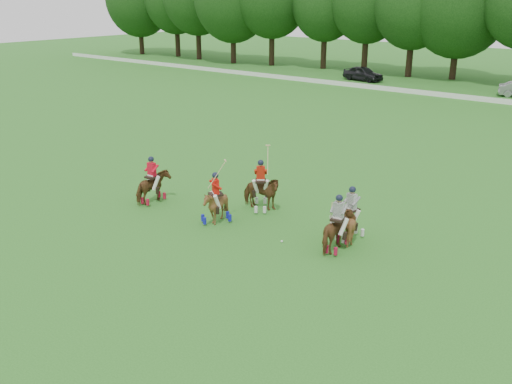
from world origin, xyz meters
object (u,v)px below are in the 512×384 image
Objects in this scene: car_left at (363,73)px; polo_stripe_a at (338,231)px; polo_stripe_b at (351,221)px; polo_ball at (282,241)px; polo_red_c at (216,205)px; polo_red_b at (261,192)px; polo_red_a at (153,187)px.

car_left is 43.24m from polo_stripe_a.
polo_ball is (-1.88, -1.83, -0.71)m from polo_stripe_b.
polo_red_c is 3.34m from polo_ball.
polo_red_c reaches higher than car_left.
polo_red_a is at bearing -151.59° from polo_red_b.
polo_red_a is 1.00× the size of polo_stripe_b.
polo_stripe_b is (5.13, 1.94, -0.01)m from polo_red_c.
polo_stripe_a is at bearing -17.64° from polo_red_b.
car_left is 2.08× the size of polo_red_a.
polo_red_c reaches higher than polo_red_a.
polo_stripe_b reaches higher than polo_ball.
polo_red_b is 1.29× the size of polo_stripe_a.
polo_stripe_a is (19.91, -38.39, 0.01)m from car_left.
car_left is 39.87m from polo_red_b.
polo_stripe_b is (8.95, 1.95, -0.01)m from polo_red_a.
polo_red_a is at bearing -167.73° from polo_stripe_b.
car_left is 42.19m from polo_stripe_b.
polo_red_b is 4.66m from polo_stripe_b.
polo_stripe_a is (4.76, -1.51, -0.03)m from polo_red_b.
car_left is 2.08× the size of polo_stripe_b.
polo_stripe_a is at bearing 5.14° from polo_red_a.
polo_stripe_b reaches higher than car_left.
polo_red_b is 3.62m from polo_ball.
polo_red_a is 4.89m from polo_red_b.
polo_ball is (7.07, 0.12, -0.72)m from polo_red_a.
car_left is 40.68m from polo_red_a.
polo_red_b is 2.37m from polo_red_c.
polo_stripe_b is 2.72m from polo_ball.
polo_ball is (3.26, 0.11, -0.72)m from polo_red_c.
polo_stripe_a reaches higher than polo_ball.
polo_stripe_a is at bearing -143.05° from car_left.
polo_red_c is at bearing -178.09° from polo_ball.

